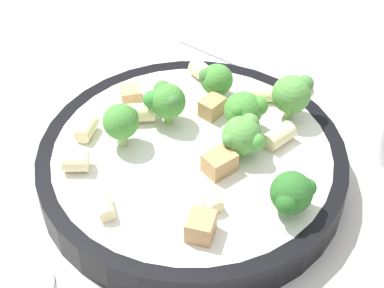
# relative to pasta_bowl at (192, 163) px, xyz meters

# --- Properties ---
(ground_plane) EXTENTS (2.00, 2.00, 0.00)m
(ground_plane) POSITION_rel_pasta_bowl_xyz_m (0.00, 0.00, -0.02)
(ground_plane) COLOR beige
(pasta_bowl) EXTENTS (0.27, 0.27, 0.03)m
(pasta_bowl) POSITION_rel_pasta_bowl_xyz_m (0.00, 0.00, 0.00)
(pasta_bowl) COLOR black
(pasta_bowl) RESTS_ON ground_plane
(broccoli_floret_0) EXTENTS (0.04, 0.04, 0.04)m
(broccoli_floret_0) POSITION_rel_pasta_bowl_xyz_m (0.02, 0.04, 0.03)
(broccoli_floret_0) COLOR #84AD60
(broccoli_floret_0) RESTS_ON pasta_bowl
(broccoli_floret_1) EXTENTS (0.03, 0.03, 0.04)m
(broccoli_floret_1) POSITION_rel_pasta_bowl_xyz_m (-0.05, -0.00, 0.04)
(broccoli_floret_1) COLOR #93B766
(broccoli_floret_1) RESTS_ON pasta_bowl
(broccoli_floret_2) EXTENTS (0.03, 0.03, 0.03)m
(broccoli_floret_2) POSITION_rel_pasta_bowl_xyz_m (-0.06, 0.06, 0.03)
(broccoli_floret_2) COLOR #9EC175
(broccoli_floret_2) RESTS_ON pasta_bowl
(broccoli_floret_3) EXTENTS (0.03, 0.04, 0.04)m
(broccoli_floret_3) POSITION_rel_pasta_bowl_xyz_m (0.00, 0.10, 0.04)
(broccoli_floret_3) COLOR #93B766
(broccoli_floret_3) RESTS_ON pasta_bowl
(broccoli_floret_4) EXTENTS (0.03, 0.04, 0.04)m
(broccoli_floret_4) POSITION_rel_pasta_bowl_xyz_m (-0.00, 0.05, 0.04)
(broccoli_floret_4) COLOR #84AD60
(broccoli_floret_4) RESTS_ON pasta_bowl
(broccoli_floret_5) EXTENTS (0.03, 0.03, 0.04)m
(broccoli_floret_5) POSITION_rel_pasta_bowl_xyz_m (-0.04, -0.05, 0.04)
(broccoli_floret_5) COLOR #9EC175
(broccoli_floret_5) RESTS_ON pasta_bowl
(broccoli_floret_6) EXTENTS (0.03, 0.04, 0.04)m
(broccoli_floret_6) POSITION_rel_pasta_bowl_xyz_m (0.09, 0.04, 0.03)
(broccoli_floret_6) COLOR #93B766
(broccoli_floret_6) RESTS_ON pasta_bowl
(rigatoni_0) EXTENTS (0.02, 0.03, 0.02)m
(rigatoni_0) POSITION_rel_pasta_bowl_xyz_m (0.02, 0.07, 0.02)
(rigatoni_0) COLOR beige
(rigatoni_0) RESTS_ON pasta_bowl
(rigatoni_1) EXTENTS (0.03, 0.03, 0.01)m
(rigatoni_1) POSITION_rel_pasta_bowl_xyz_m (-0.06, -0.07, 0.02)
(rigatoni_1) COLOR beige
(rigatoni_1) RESTS_ON pasta_bowl
(rigatoni_2) EXTENTS (0.03, 0.03, 0.01)m
(rigatoni_2) POSITION_rel_pasta_bowl_xyz_m (-0.03, 0.09, 0.02)
(rigatoni_2) COLOR beige
(rigatoni_2) RESTS_ON pasta_bowl
(rigatoni_3) EXTENTS (0.03, 0.02, 0.02)m
(rigatoni_3) POSITION_rel_pasta_bowl_xyz_m (-0.09, 0.06, 0.02)
(rigatoni_3) COLOR beige
(rigatoni_3) RESTS_ON pasta_bowl
(rigatoni_4) EXTENTS (0.02, 0.03, 0.02)m
(rigatoni_4) POSITION_rel_pasta_bowl_xyz_m (-0.03, -0.09, 0.02)
(rigatoni_4) COLOR beige
(rigatoni_4) RESTS_ON pasta_bowl
(rigatoni_5) EXTENTS (0.02, 0.01, 0.01)m
(rigatoni_5) POSITION_rel_pasta_bowl_xyz_m (0.06, -0.02, 0.02)
(rigatoni_5) COLOR beige
(rigatoni_5) RESTS_ON pasta_bowl
(rigatoni_6) EXTENTS (0.03, 0.02, 0.01)m
(rigatoni_6) POSITION_rel_pasta_bowl_xyz_m (0.03, -0.09, 0.02)
(rigatoni_6) COLOR beige
(rigatoni_6) RESTS_ON pasta_bowl
(rigatoni_7) EXTENTS (0.03, 0.03, 0.02)m
(rigatoni_7) POSITION_rel_pasta_bowl_xyz_m (-0.06, -0.02, 0.02)
(rigatoni_7) COLOR beige
(rigatoni_7) RESTS_ON pasta_bowl
(chicken_chunk_0) EXTENTS (0.03, 0.03, 0.02)m
(chicken_chunk_0) POSITION_rel_pasta_bowl_xyz_m (0.08, -0.04, 0.02)
(chicken_chunk_0) COLOR tan
(chicken_chunk_0) RESTS_ON pasta_bowl
(chicken_chunk_1) EXTENTS (0.02, 0.03, 0.02)m
(chicken_chunk_1) POSITION_rel_pasta_bowl_xyz_m (0.03, 0.01, 0.02)
(chicken_chunk_1) COLOR tan
(chicken_chunk_1) RESTS_ON pasta_bowl
(chicken_chunk_2) EXTENTS (0.02, 0.03, 0.02)m
(chicken_chunk_2) POSITION_rel_pasta_bowl_xyz_m (-0.04, 0.04, 0.02)
(chicken_chunk_2) COLOR tan
(chicken_chunk_2) RESTS_ON pasta_bowl
(chicken_chunk_3) EXTENTS (0.02, 0.02, 0.01)m
(chicken_chunk_3) POSITION_rel_pasta_bowl_xyz_m (-0.09, -0.02, 0.02)
(chicken_chunk_3) COLOR tan
(chicken_chunk_3) RESTS_ON pasta_bowl
(spoon) EXTENTS (0.16, 0.09, 0.01)m
(spoon) POSITION_rel_pasta_bowl_xyz_m (-0.09, 0.14, -0.01)
(spoon) COLOR silver
(spoon) RESTS_ON ground_plane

